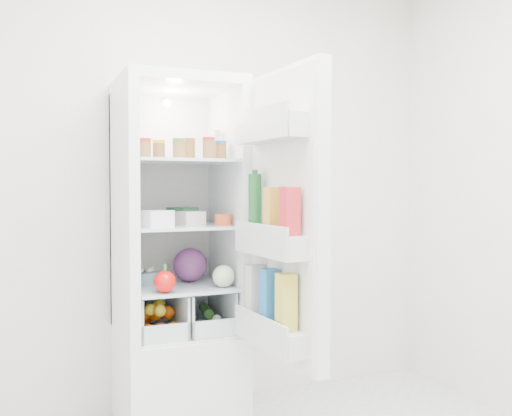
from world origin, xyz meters
name	(u,v)px	position (x,y,z in m)	size (l,w,h in m)	color
room_walls	(329,84)	(0.00, 0.00, 1.59)	(3.02, 3.02, 2.61)	silver
refrigerator	(176,298)	(-0.20, 1.25, 0.67)	(0.60, 0.60, 1.80)	white
shelf_low	(179,286)	(-0.20, 1.19, 0.74)	(0.49, 0.53, 0.01)	silver
shelf_mid	(179,226)	(-0.20, 1.19, 1.05)	(0.49, 0.53, 0.01)	silver
shelf_top	(178,162)	(-0.20, 1.19, 1.38)	(0.49, 0.53, 0.01)	silver
crisper_left	(155,313)	(-0.32, 1.19, 0.61)	(0.23, 0.46, 0.22)	silver
crisper_right	(202,309)	(-0.08, 1.19, 0.61)	(0.23, 0.46, 0.22)	silver
condiment_jars	(184,151)	(-0.20, 1.07, 1.43)	(0.46, 0.16, 0.08)	#B21919
squeeze_bottle	(216,146)	(0.01, 1.21, 1.47)	(0.05, 0.05, 0.16)	white
tub_white	(157,219)	(-0.35, 1.03, 1.10)	(0.13, 0.13, 0.08)	white
tub_cream	(190,218)	(-0.15, 1.15, 1.09)	(0.12, 0.12, 0.07)	white
tin_red	(223,220)	(-0.01, 1.05, 1.09)	(0.08, 0.08, 0.06)	#D2441F
foil_tray	(168,220)	(-0.23, 1.30, 1.08)	(0.15, 0.11, 0.04)	silver
tub_green	(182,215)	(-0.14, 1.32, 1.10)	(0.11, 0.15, 0.08)	#3A8052
red_cabbage	(190,265)	(-0.12, 1.25, 0.84)	(0.18, 0.18, 0.18)	#501E58
bell_pepper	(165,282)	(-0.32, 0.98, 0.80)	(0.11, 0.11, 0.11)	red
mushroom_bowl	(145,278)	(-0.36, 1.25, 0.78)	(0.14, 0.14, 0.06)	#83B0C3
salad_bag	(223,276)	(-0.02, 1.02, 0.80)	(0.11, 0.11, 0.11)	beige
citrus_pile	(156,319)	(-0.33, 1.15, 0.59)	(0.20, 0.31, 0.16)	orange
veg_pile	(203,318)	(-0.07, 1.18, 0.56)	(0.16, 0.30, 0.10)	#184517
fridge_door	(282,222)	(0.12, 0.61, 1.09)	(0.20, 0.60, 1.30)	white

